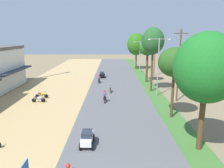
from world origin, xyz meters
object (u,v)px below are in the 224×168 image
streetlamp_near (159,63)px  utility_pole_far (156,52)px  median_tree_third (154,41)px  streetlamp_mid (141,54)px  motorbike_ahead_fourth (111,89)px  motorbike_ahead_fifth (100,79)px  parked_motorbike_third (43,95)px  streetlamp_far (136,50)px  median_tree_second (176,63)px  median_tree_fourth (149,49)px  median_tree_fifth (137,44)px  car_hatchback_white (88,138)px  car_sedan_black (103,74)px  parked_motorbike_second (40,99)px  median_tree_nearest (208,68)px  utility_pole_near (180,65)px  motorbike_ahead_third (106,96)px

streetlamp_near → utility_pole_far: (2.61, 15.84, 0.31)m
median_tree_third → streetlamp_mid: 17.92m
motorbike_ahead_fourth → motorbike_ahead_fifth: size_ratio=1.00×
parked_motorbike_third → streetlamp_far: 36.71m
median_tree_second → median_tree_fourth: median_tree_fourth is taller
utility_pole_far → streetlamp_near: bearing=-99.4°
streetlamp_mid → streetlamp_far: size_ratio=0.95×
median_tree_fifth → utility_pole_far: utility_pole_far is taller
car_hatchback_white → car_sedan_black: car_hatchback_white is taller
parked_motorbike_second → median_tree_third: median_tree_third is taller
parked_motorbike_second → motorbike_ahead_fourth: bearing=28.5°
parked_motorbike_third → streetlamp_far: (16.34, 32.63, 3.95)m
median_tree_fifth → motorbike_ahead_fifth: (-8.63, -16.37, -5.60)m
streetlamp_near → car_hatchback_white: bearing=-120.5°
streetlamp_mid → utility_pole_far: (2.61, -4.31, 0.80)m
streetlamp_near → car_hatchback_white: size_ratio=4.11×
parked_motorbike_second → streetlamp_far: bearing=64.9°
median_tree_fifth → streetlamp_near: bearing=-89.2°
median_tree_nearest → streetlamp_near: bearing=90.7°
motorbike_ahead_fifth → utility_pole_near: bearing=-44.2°
utility_pole_near → motorbike_ahead_third: 10.50m
streetlamp_near → utility_pole_near: (2.17, -2.42, 0.11)m
car_hatchback_white → median_tree_second: bearing=36.0°
streetlamp_mid → motorbike_ahead_third: (-7.51, -23.27, -3.43)m
motorbike_ahead_fourth → median_tree_fifth: bearing=74.2°
motorbike_ahead_fourth → streetlamp_near: bearing=-15.2°
streetlamp_near → parked_motorbike_third: bearing=-175.3°
median_tree_second → streetlamp_far: 39.71m
median_tree_fourth → car_hatchback_white: (-8.47, -23.72, -5.55)m
median_tree_fifth → streetlamp_near: (0.33, -24.77, -1.67)m
median_tree_fourth → median_tree_fifth: (-0.29, 15.50, 0.16)m
median_tree_second → streetlamp_near: 8.48m
utility_pole_far → motorbike_ahead_fifth: bearing=-147.2°
streetlamp_far → utility_pole_far: utility_pole_far is taller
parked_motorbike_second → median_tree_nearest: bearing=-35.6°
parked_motorbike_third → utility_pole_far: bearing=42.2°
parked_motorbike_third → car_sedan_black: 16.74m
streetlamp_mid → motorbike_ahead_fifth: size_ratio=4.05×
parked_motorbike_second → utility_pole_near: 18.84m
car_sedan_black → median_tree_fourth: bearing=-26.3°
median_tree_third → utility_pole_far: bearing=77.3°
utility_pole_near → car_hatchback_white: bearing=-131.6°
median_tree_third → motorbike_ahead_third: (-7.13, -5.69, -6.91)m
streetlamp_near → median_tree_fourth: bearing=90.3°
median_tree_third → median_tree_fourth: median_tree_third is taller
parked_motorbike_third → motorbike_ahead_fifth: 12.23m
median_tree_nearest → motorbike_ahead_third: 15.13m
utility_pole_far → median_tree_second: bearing=-96.6°
parked_motorbike_third → median_tree_second: (16.16, -7.05, 5.39)m
streetlamp_near → median_tree_second: bearing=-91.2°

